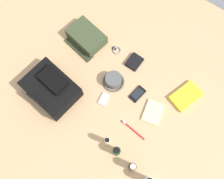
# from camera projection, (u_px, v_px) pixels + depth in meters

# --- Properties ---
(ground_plane) EXTENTS (2.64, 2.02, 0.02)m
(ground_plane) POSITION_uv_depth(u_px,v_px,m) (112.00, 92.00, 1.75)
(ground_plane) COLOR tan
(ground_plane) RESTS_ON ground
(backpack) EXTENTS (0.36, 0.29, 0.15)m
(backpack) POSITION_uv_depth(u_px,v_px,m) (51.00, 88.00, 1.68)
(backpack) COLOR black
(backpack) RESTS_ON ground_plane
(toiletry_pouch) EXTENTS (0.27, 0.25, 0.08)m
(toiletry_pouch) POSITION_uv_depth(u_px,v_px,m) (86.00, 37.00, 1.82)
(toiletry_pouch) COLOR #384228
(toiletry_pouch) RESTS_ON ground_plane
(bucket_hat) EXTENTS (0.15, 0.15, 0.07)m
(bucket_hat) POSITION_uv_depth(u_px,v_px,m) (113.00, 80.00, 1.73)
(bucket_hat) COLOR #525252
(bucket_hat) RESTS_ON ground_plane
(cologne_bottle) EXTENTS (0.04, 0.04, 0.12)m
(cologne_bottle) POSITION_uv_depth(u_px,v_px,m) (132.00, 167.00, 1.54)
(cologne_bottle) COLOR #473319
(cologne_bottle) RESTS_ON ground_plane
(shampoo_bottle) EXTENTS (0.05, 0.05, 0.11)m
(shampoo_bottle) POSITION_uv_depth(u_px,v_px,m) (117.00, 151.00, 1.57)
(shampoo_bottle) COLOR #19471E
(shampoo_bottle) RESTS_ON ground_plane
(lotion_bottle) EXTENTS (0.04, 0.04, 0.13)m
(lotion_bottle) POSITION_uv_depth(u_px,v_px,m) (107.00, 141.00, 1.57)
(lotion_bottle) COLOR beige
(lotion_bottle) RESTS_ON ground_plane
(paperback_novel) EXTENTS (0.18, 0.23, 0.03)m
(paperback_novel) POSITION_uv_depth(u_px,v_px,m) (186.00, 96.00, 1.72)
(paperback_novel) COLOR yellow
(paperback_novel) RESTS_ON ground_plane
(cell_phone) EXTENTS (0.07, 0.12, 0.01)m
(cell_phone) POSITION_uv_depth(u_px,v_px,m) (137.00, 94.00, 1.73)
(cell_phone) COLOR black
(cell_phone) RESTS_ON ground_plane
(media_player) EXTENTS (0.07, 0.09, 0.01)m
(media_player) POSITION_uv_depth(u_px,v_px,m) (104.00, 99.00, 1.72)
(media_player) COLOR #B7B7BC
(media_player) RESTS_ON ground_plane
(wristwatch) EXTENTS (0.07, 0.06, 0.01)m
(wristwatch) POSITION_uv_depth(u_px,v_px,m) (117.00, 50.00, 1.83)
(wristwatch) COLOR #99999E
(wristwatch) RESTS_ON ground_plane
(toothbrush) EXTENTS (0.18, 0.02, 0.02)m
(toothbrush) POSITION_uv_depth(u_px,v_px,m) (132.00, 129.00, 1.65)
(toothbrush) COLOR red
(toothbrush) RESTS_ON ground_plane
(wallet) EXTENTS (0.09, 0.11, 0.02)m
(wallet) POSITION_uv_depth(u_px,v_px,m) (134.00, 62.00, 1.80)
(wallet) COLOR black
(wallet) RESTS_ON ground_plane
(notepad) EXTENTS (0.14, 0.17, 0.02)m
(notepad) POSITION_uv_depth(u_px,v_px,m) (153.00, 112.00, 1.69)
(notepad) COLOR beige
(notepad) RESTS_ON ground_plane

